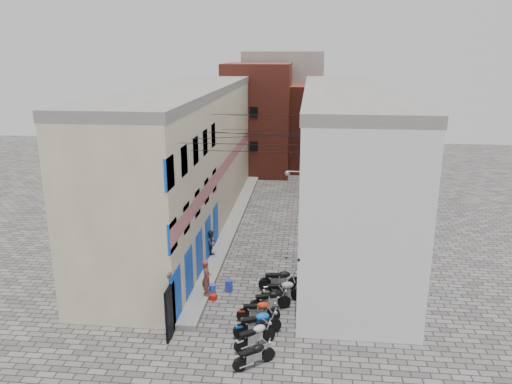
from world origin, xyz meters
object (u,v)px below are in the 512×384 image
(motorcycle_c, at_px, (257,322))
(motorcycle_g, at_px, (280,279))
(red_crate, at_px, (213,297))
(person_b, at_px, (212,243))
(motorcycle_e, at_px, (270,299))
(motorcycle_d, at_px, (258,310))
(person_a, at_px, (206,278))
(water_jug_near, at_px, (212,289))
(motorcycle_f, at_px, (283,289))
(water_jug_far, at_px, (229,286))
(motorcycle_a, at_px, (254,354))
(motorcycle_b, at_px, (255,335))

(motorcycle_c, relative_size, motorcycle_g, 0.99)
(red_crate, bearing_deg, motorcycle_g, 22.99)
(person_b, bearing_deg, motorcycle_e, -115.45)
(motorcycle_e, xyz_separation_m, red_crate, (-2.74, 0.71, -0.44))
(motorcycle_d, bearing_deg, motorcycle_e, 147.71)
(person_a, xyz_separation_m, water_jug_near, (0.15, 0.52, -0.86))
(red_crate, bearing_deg, motorcycle_f, 3.75)
(motorcycle_f, distance_m, motorcycle_g, 1.10)
(person_a, xyz_separation_m, water_jug_far, (0.88, 0.94, -0.83))
(person_a, relative_size, person_b, 1.18)
(motorcycle_a, xyz_separation_m, motorcycle_d, (-0.17, 3.16, 0.04))
(motorcycle_a, bearing_deg, motorcycle_g, 138.75)
(motorcycle_a, distance_m, red_crate, 5.45)
(person_b, bearing_deg, red_crate, -139.21)
(motorcycle_d, distance_m, red_crate, 2.89)
(person_b, height_order, water_jug_far, person_b)
(person_b, relative_size, water_jug_near, 2.88)
(motorcycle_c, relative_size, water_jug_far, 3.59)
(motorcycle_a, xyz_separation_m, motorcycle_b, (-0.10, 1.23, 0.03))
(motorcycle_a, bearing_deg, motorcycle_d, 147.05)
(motorcycle_d, xyz_separation_m, water_jug_far, (-1.69, 2.59, -0.26))
(motorcycle_e, distance_m, person_a, 3.12)
(motorcycle_d, bearing_deg, water_jug_far, -155.18)
(motorcycle_b, height_order, motorcycle_f, motorcycle_f)
(motorcycle_g, bearing_deg, motorcycle_c, -19.02)
(motorcycle_a, bearing_deg, red_crate, 171.20)
(person_a, bearing_deg, motorcycle_b, -158.51)
(motorcycle_a, bearing_deg, water_jug_far, 161.93)
(motorcycle_a, bearing_deg, motorcycle_e, 140.38)
(motorcycle_b, distance_m, person_a, 4.48)
(motorcycle_g, distance_m, person_b, 5.08)
(water_jug_near, height_order, red_crate, water_jug_near)
(water_jug_far, bearing_deg, motorcycle_f, -14.94)
(motorcycle_g, height_order, water_jug_far, motorcycle_g)
(motorcycle_f, distance_m, person_a, 3.55)
(motorcycle_g, relative_size, water_jug_far, 3.61)
(motorcycle_e, bearing_deg, red_crate, -126.96)
(red_crate, bearing_deg, person_a, -173.87)
(motorcycle_e, distance_m, red_crate, 2.87)
(motorcycle_a, relative_size, person_a, 1.01)
(motorcycle_c, bearing_deg, motorcycle_a, -21.78)
(motorcycle_f, xyz_separation_m, motorcycle_g, (-0.20, 1.08, 0.02))
(water_jug_near, bearing_deg, motorcycle_g, 14.32)
(motorcycle_e, height_order, red_crate, motorcycle_e)
(motorcycle_b, distance_m, motorcycle_e, 2.92)
(motorcycle_d, bearing_deg, red_crate, -134.21)
(motorcycle_b, xyz_separation_m, water_jug_near, (-2.49, 4.09, -0.29))
(water_jug_near, relative_size, red_crate, 1.34)
(motorcycle_f, bearing_deg, water_jug_far, -116.26)
(motorcycle_e, xyz_separation_m, person_a, (-3.00, 0.68, 0.56))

